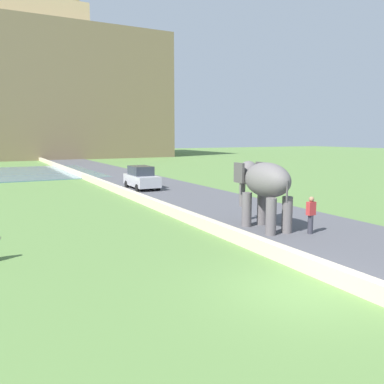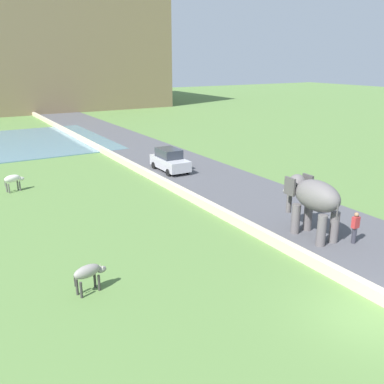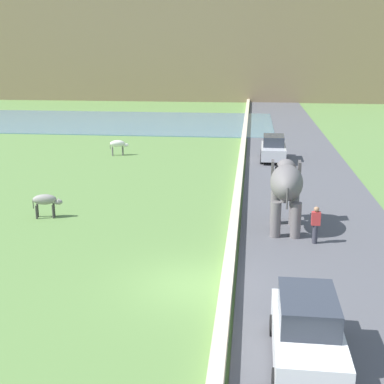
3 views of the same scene
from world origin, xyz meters
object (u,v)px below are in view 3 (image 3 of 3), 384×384
Objects in this scene: person_beside_elephant at (316,224)px; cow_white at (118,144)px; cow_grey at (46,201)px; car_silver at (273,148)px; car_white at (307,331)px; elephant at (286,186)px.

cow_white is (-12.64, 17.44, -0.04)m from person_beside_elephant.
cow_grey is at bearing 169.75° from person_beside_elephant.
cow_grey is (-11.17, -14.50, -0.06)m from car_silver.
car_white reaches higher than person_beside_elephant.
elephant is 2.45× the size of cow_white.
car_silver is at bearing 52.39° from cow_grey.
cow_grey is 1.00× the size of cow_white.
person_beside_elephant reaches higher than cow_grey.
car_white reaches higher than cow_white.
cow_white is at bearing 126.15° from elephant.
elephant reaches higher than car_silver.
car_white is at bearing -66.25° from cow_white.
elephant reaches higher than car_white.
car_white is (-0.00, -25.40, 0.00)m from car_silver.
person_beside_elephant is at bearing -86.07° from car_silver.
cow_white is at bearing 176.46° from car_silver.
cow_grey is (-12.32, 2.23, -0.04)m from person_beside_elephant.
elephant is 10.44m from car_white.
cow_white is (-11.49, 0.71, -0.06)m from car_silver.
cow_white is at bearing 113.75° from car_white.
cow_white is (-11.49, 15.73, -1.20)m from elephant.
person_beside_elephant is (1.14, -1.71, -1.16)m from elephant.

